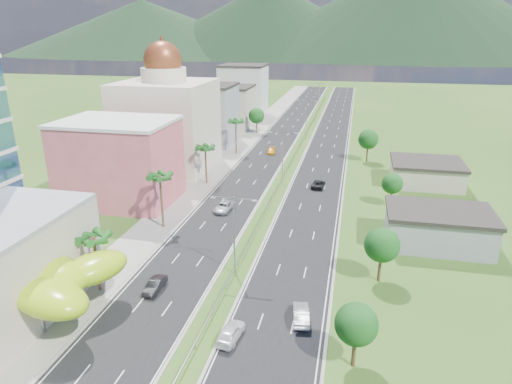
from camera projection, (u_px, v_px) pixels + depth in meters
The scene contains 34 objects.
ground at pixel (213, 315), 52.75m from camera, with size 500.00×500.00×0.00m, color #2D5119.
road_left at pixel (279, 138), 136.93m from camera, with size 11.00×260.00×0.04m, color black.
road_right at pixel (329, 141), 133.92m from camera, with size 11.00×260.00×0.04m, color black.
sidewalk_left at pixel (248, 137), 138.83m from camera, with size 7.00×260.00×0.12m, color gray.
median_guardrail at pixel (296, 153), 118.67m from camera, with size 0.10×216.06×0.76m.
streetlight_median_b at pixel (234, 227), 59.64m from camera, with size 6.04×0.25×11.00m.
streetlight_median_c at pixel (283, 151), 96.39m from camera, with size 6.04×0.25×11.00m.
streetlight_median_d at pixel (307, 114), 137.73m from camera, with size 6.04×0.25×11.00m.
streetlight_median_e at pixel (319, 94), 179.07m from camera, with size 6.04×0.25×11.00m.
lime_canopy at pixel (31, 276), 51.39m from camera, with size 18.00×15.00×7.40m.
pink_shophouse at pixel (120, 163), 85.22m from camera, with size 20.00×15.00×15.00m, color #CA5262.
domed_building at pixel (167, 120), 105.04m from camera, with size 20.00×20.00×28.70m.
midrise_grey at pixel (206, 115), 128.95m from camera, with size 16.00×15.00×16.00m, color gray.
midrise_beige at pixel (227, 108), 149.67m from camera, with size 16.00×15.00×13.00m, color #B6AA95.
midrise_white at pixel (243, 91), 169.95m from camera, with size 16.00×15.00×18.00m, color silver.
shed_near at pixel (438, 229), 69.24m from camera, with size 15.00×10.00×5.00m, color gray.
shed_far at pixel (426, 174), 96.50m from camera, with size 14.00×12.00×4.40m, color #B6AA95.
palm_tree_b at pixel (94, 240), 55.30m from camera, with size 3.60×3.60×8.10m.
palm_tree_c at pixel (160, 179), 73.18m from camera, with size 3.60×3.60×9.60m.
palm_tree_d at pixel (205, 149), 94.64m from camera, with size 3.60×3.60×8.60m.
palm_tree_e at pixel (236, 123), 117.35m from camera, with size 3.60×3.60×9.40m.
leafy_tree_lfar at pixel (256, 116), 141.24m from camera, with size 4.90×4.90×8.05m.
leafy_tree_ra at pixel (356, 324), 43.31m from camera, with size 4.20×4.20×6.90m.
leafy_tree_rb at pixel (382, 245), 58.19m from camera, with size 4.55×4.55×7.47m.
leafy_tree_rc at pixel (392, 184), 83.59m from camera, with size 3.85×3.85×6.33m.
leafy_tree_rd at pixel (368, 139), 111.54m from camera, with size 4.90×4.90×8.05m.
mountain_ridge at pixel (406, 61), 454.11m from camera, with size 860.00×140.00×90.00m, color black, non-canonical shape.
car_dark_left at pixel (155, 285), 57.39m from camera, with size 1.56×4.47×1.47m, color black.
car_silver_mid_left at pixel (224, 207), 82.46m from camera, with size 2.55×5.53×1.54m, color #ABAFB3.
car_yellow_far_left at pixel (272, 151), 120.27m from camera, with size 1.96×4.82×1.40m, color gold.
car_white_near_right at pixel (231, 332), 48.42m from camera, with size 1.92×4.77×1.62m, color white.
car_silver_right at pixel (301, 314), 51.52m from camera, with size 1.71×4.91×1.62m, color #B3B6BC.
car_dark_far_right at pixel (318, 184), 94.64m from camera, with size 2.36×5.12×1.42m, color black.
motorcycle at pixel (158, 280), 58.72m from camera, with size 0.64×2.12×1.35m, color black.
Camera 1 is at (14.47, -42.65, 31.35)m, focal length 32.00 mm.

